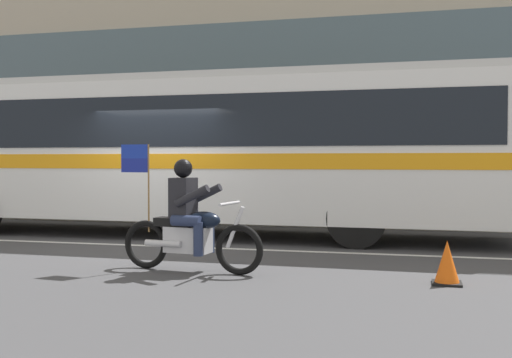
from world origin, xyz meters
The scene contains 7 objects.
ground_plane centered at (0.00, 0.00, 0.00)m, with size 60.00×60.00×0.00m, color #3D3D3F.
sidewalk_curb centered at (0.00, 5.10, 0.07)m, with size 28.00×3.80×0.15m, color #A39E93.
lane_center_stripe centered at (0.00, -0.60, 0.00)m, with size 26.60×0.14×0.01m, color silver.
transit_bus centered at (0.09, 1.19, 1.88)m, with size 13.34×2.79×3.22m.
motorcycle_with_rider centered at (1.71, -2.89, 0.67)m, with size 2.19×0.67×1.78m.
fire_hydrant centered at (2.02, 3.66, 0.52)m, with size 0.22×0.30×0.75m.
traffic_cone centered at (5.15, -2.95, 0.26)m, with size 0.36×0.36×0.55m.
Camera 1 is at (4.80, -11.11, 1.55)m, focal length 44.28 mm.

